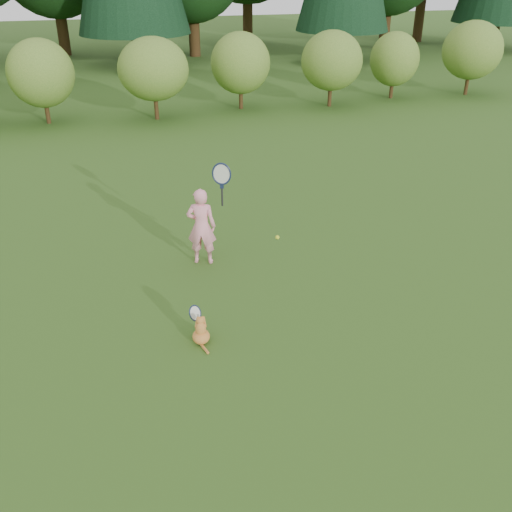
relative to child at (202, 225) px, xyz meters
name	(u,v)px	position (x,y,z in m)	size (l,w,h in m)	color
ground	(258,324)	(0.38, -2.13, -0.72)	(100.00, 100.00, 0.00)	#2A4A14
shrub_row	(149,74)	(0.38, 10.87, 0.68)	(28.00, 3.00, 2.80)	#467323
child	(202,225)	(0.00, 0.00, 0.00)	(0.79, 0.50, 2.06)	pink
cat	(200,328)	(-0.50, -2.32, -0.51)	(0.35, 0.64, 0.55)	#C15F25
tennis_ball	(277,237)	(0.86, -1.54, 0.36)	(0.06, 0.06, 0.06)	yellow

